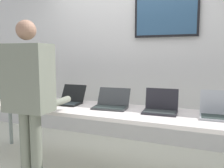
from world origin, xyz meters
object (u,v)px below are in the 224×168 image
Objects in this scene: laptop_station_4 at (219,112)px; laptop_station_2 at (111,103)px; workbench at (92,111)px; laptop_station_3 at (160,107)px; equipment_box at (9,85)px; laptop_station_1 at (70,99)px; laptop_station_0 at (33,96)px; person at (29,90)px.

laptop_station_2 is at bearing 179.93° from laptop_station_4.
laptop_station_3 is (0.77, 0.07, 0.10)m from workbench.
laptop_station_4 is at bearing -1.00° from equipment_box.
laptop_station_3 is at bearing -179.61° from laptop_station_4.
equipment_box is 1.10× the size of laptop_station_4.
laptop_station_3 reaches higher than laptop_station_1.
workbench is 0.78m from laptop_station_3.
laptop_station_0 is 0.96m from person.
person is at bearing -89.11° from laptop_station_1.
laptop_station_4 is 0.22× the size of person.
workbench is 0.95m from laptop_station_0.
equipment_box is 2.69m from laptop_station_4.
laptop_station_3 reaches higher than laptop_station_2.
laptop_station_2 is (1.15, -0.03, -0.00)m from laptop_station_0.
laptop_station_3 is (1.13, -0.02, 0.00)m from laptop_station_1.
laptop_station_2 is at bearing 51.27° from person.
laptop_station_3 is at bearing -1.24° from laptop_station_0.
equipment_box is 0.97× the size of laptop_station_2.
laptop_station_2 is at bearing -1.59° from laptop_station_0.
laptop_station_2 is 0.92m from person.
laptop_station_1 is at bearing 90.89° from person.
laptop_station_1 is (1.00, -0.03, -0.13)m from equipment_box.
person is (0.59, -0.73, 0.21)m from laptop_station_0.
person is at bearing -36.23° from equipment_box.
workbench is 0.78m from person.
equipment_box is at bearing 178.41° from laptop_station_1.
laptop_station_1 is 0.21× the size of person.
workbench is 8.10× the size of equipment_box.
laptop_station_0 reaches higher than laptop_station_2.
laptop_station_3 reaches higher than workbench.
person is at bearing -157.56° from laptop_station_4.
equipment_box is at bearing 174.97° from workbench.
laptop_station_3 is at bearing -0.52° from laptop_station_2.
person is at bearing -50.89° from laptop_station_0.
equipment_box reaches higher than laptop_station_4.
laptop_station_4 is (0.56, 0.00, 0.00)m from laptop_station_3.
person is (-0.56, -0.69, 0.21)m from laptop_station_2.
person is (0.01, -0.71, 0.21)m from laptop_station_1.
laptop_station_1 reaches higher than laptop_station_2.
person reaches higher than workbench.
workbench is 9.14× the size of laptop_station_1.
workbench is at bearing -5.03° from equipment_box.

